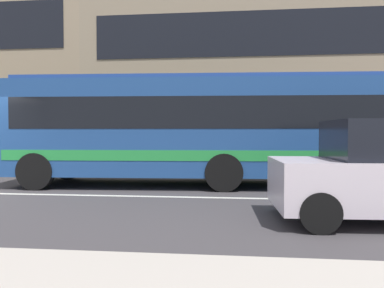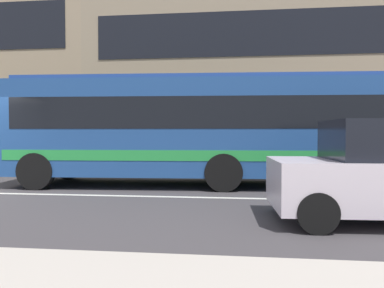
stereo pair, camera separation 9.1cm
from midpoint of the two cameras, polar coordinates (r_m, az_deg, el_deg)
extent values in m
cube|color=#204417|center=(16.13, -22.72, -2.41)|extent=(21.56, 1.10, 0.83)
cube|color=tan|center=(23.98, 15.59, 11.15)|extent=(23.34, 10.00, 11.00)
cube|color=black|center=(19.33, 18.16, 16.13)|extent=(21.47, 0.04, 2.20)
cube|color=#234C8D|center=(10.82, 1.03, 2.44)|extent=(10.91, 2.99, 2.65)
cube|color=black|center=(10.83, 1.04, 4.54)|extent=(10.26, 2.97, 0.85)
cube|color=green|center=(10.83, 1.03, -1.41)|extent=(10.69, 3.00, 0.28)
cube|color=#24458D|center=(10.92, 1.04, 9.72)|extent=(10.46, 2.57, 0.12)
cube|color=black|center=(12.30, -25.11, 4.04)|extent=(0.13, 2.07, 0.93)
cylinder|color=black|center=(10.86, -23.16, -3.90)|extent=(1.01, 0.33, 1.00)
cylinder|color=black|center=(12.92, -18.67, -2.98)|extent=(1.01, 0.33, 1.00)
cylinder|color=black|center=(9.73, 4.66, -4.40)|extent=(1.01, 0.33, 1.00)
cylinder|color=black|center=(11.99, 4.41, -3.25)|extent=(1.01, 0.33, 1.00)
cylinder|color=black|center=(10.51, 25.56, -4.11)|extent=(1.01, 0.33, 1.00)
cylinder|color=black|center=(12.62, 21.66, -3.12)|extent=(1.01, 0.33, 1.00)
cylinder|color=black|center=(7.61, 15.42, -7.53)|extent=(0.65, 0.25, 0.64)
cylinder|color=black|center=(6.03, 18.65, -9.98)|extent=(0.65, 0.25, 0.64)
camera|label=1|loc=(0.05, -90.24, -0.01)|focal=34.63mm
camera|label=2|loc=(0.05, 89.76, 0.01)|focal=34.63mm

